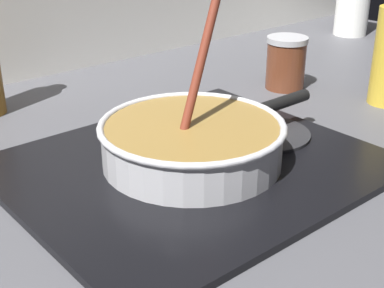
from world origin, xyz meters
name	(u,v)px	position (x,y,z in m)	size (l,w,h in m)	color
ground	(278,224)	(0.00, 0.00, -0.02)	(2.40, 1.60, 0.04)	#4C4C51
hob_plate	(192,166)	(-0.01, 0.18, 0.01)	(0.56, 0.48, 0.01)	black
burner_ring	(192,160)	(-0.01, 0.18, 0.02)	(0.19, 0.19, 0.01)	#592D0C
spare_burner	(264,134)	(0.16, 0.18, 0.01)	(0.16, 0.16, 0.01)	#262628
cooking_pan	(193,141)	(-0.01, 0.18, 0.05)	(0.42, 0.29, 0.29)	silver
condiment_jar	(286,63)	(0.41, 0.35, 0.06)	(0.09, 0.09, 0.12)	brown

